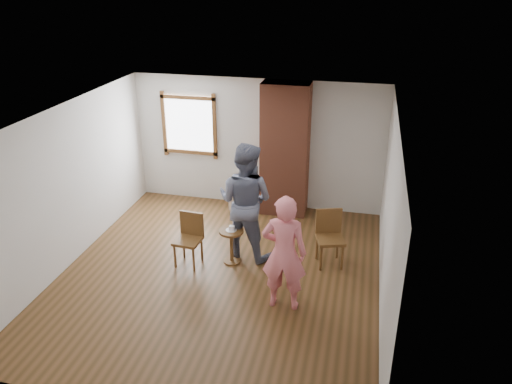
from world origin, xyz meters
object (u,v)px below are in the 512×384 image
Objects in this scene: stoneware_crock at (237,199)px; dining_chair_right at (329,234)px; side_table at (231,241)px; man at (245,201)px; person_pink at (284,253)px; dining_chair_left at (189,236)px.

dining_chair_right reaches higher than stoneware_crock.
side_table is 0.69m from man.
stoneware_crock is at bearing -64.30° from person_pink.
stoneware_crock is 2.58m from dining_chair_right.
man is (0.84, 0.45, 0.51)m from dining_chair_left.
person_pink is (0.87, -1.26, -0.13)m from man.
person_pink is (1.47, -2.93, 0.65)m from stoneware_crock.
side_table is (-1.56, -0.37, -0.12)m from dining_chair_right.
man is (-1.40, -0.06, 0.48)m from dining_chair_right.
dining_chair_left is 0.69m from side_table.
side_table is 0.34× the size of person_pink.
person_pink reaches higher than stoneware_crock.
person_pink reaches higher than side_table.
side_table is at bearing -77.54° from stoneware_crock.
side_table is at bearing 17.44° from dining_chair_left.
stoneware_crock is at bearing 124.00° from dining_chair_right.
dining_chair_right is 1.48m from man.
person_pink reaches higher than dining_chair_right.
man is at bearing 61.40° from side_table.
stoneware_crock is 3.34m from person_pink.
dining_chair_left is at bearing -96.29° from stoneware_crock.
dining_chair_right is at bearing -164.37° from man.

